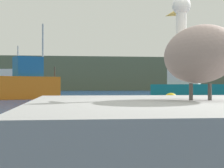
# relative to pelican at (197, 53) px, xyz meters

# --- Properties ---
(hillside_backdrop) EXTENTS (140.00, 14.78, 6.75)m
(hillside_backdrop) POSITION_rel_pelican_xyz_m (0.49, 78.07, 2.28)
(hillside_backdrop) COLOR #5B664C
(hillside_backdrop) RESTS_ON ground
(pier_dock) EXTENTS (2.53, 3.15, 0.73)m
(pier_dock) POSITION_rel_pelican_xyz_m (0.00, -0.02, -0.73)
(pier_dock) COLOR gray
(pier_dock) RESTS_ON ground
(pelican) EXTENTS (0.49, 1.30, 0.88)m
(pelican) POSITION_rel_pelican_xyz_m (0.00, 0.00, 0.00)
(pelican) COLOR gray
(pelican) RESTS_ON pier_dock
(fishing_boat_orange) EXTENTS (5.01, 3.41, 5.05)m
(fishing_boat_orange) POSITION_rel_pelican_xyz_m (-3.63, 22.31, -0.08)
(fishing_boat_orange) COLOR orange
(fishing_boat_orange) RESTS_ON ground
(fishing_boat_teal) EXTENTS (7.88, 5.63, 3.85)m
(fishing_boat_teal) POSITION_rel_pelican_xyz_m (10.22, 28.60, -0.26)
(fishing_boat_teal) COLOR teal
(fishing_boat_teal) RESTS_ON ground
(mooring_buoy) EXTENTS (0.57, 0.57, 0.57)m
(mooring_buoy) POSITION_rel_pelican_xyz_m (3.31, 12.01, -0.81)
(mooring_buoy) COLOR yellow
(mooring_buoy) RESTS_ON ground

